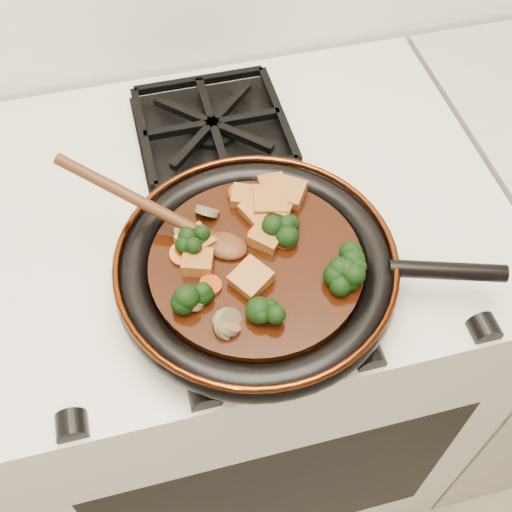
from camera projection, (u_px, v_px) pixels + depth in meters
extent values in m
cube|color=beige|center=(240.00, 349.00, 1.28)|extent=(0.76, 0.60, 0.90)
cylinder|color=black|center=(256.00, 273.00, 0.80)|extent=(0.32, 0.32, 0.01)
torus|color=black|center=(256.00, 269.00, 0.79)|extent=(0.35, 0.35, 0.04)
torus|color=#481E0A|center=(256.00, 259.00, 0.78)|extent=(0.35, 0.35, 0.01)
cylinder|color=black|center=(447.00, 271.00, 0.77)|extent=(0.14, 0.06, 0.02)
cylinder|color=black|center=(256.00, 266.00, 0.79)|extent=(0.26, 0.26, 0.02)
cube|color=brown|center=(273.00, 189.00, 0.84)|extent=(0.03, 0.04, 0.02)
cube|color=brown|center=(245.00, 198.00, 0.83)|extent=(0.04, 0.04, 0.02)
cube|color=brown|center=(287.00, 194.00, 0.83)|extent=(0.06, 0.06, 0.03)
cube|color=brown|center=(278.00, 207.00, 0.82)|extent=(0.05, 0.05, 0.03)
cube|color=brown|center=(257.00, 211.00, 0.82)|extent=(0.05, 0.05, 0.03)
cube|color=brown|center=(198.00, 263.00, 0.77)|extent=(0.05, 0.04, 0.02)
cube|color=brown|center=(195.00, 243.00, 0.79)|extent=(0.05, 0.05, 0.02)
cube|color=brown|center=(266.00, 237.00, 0.79)|extent=(0.05, 0.05, 0.02)
cube|color=brown|center=(251.00, 279.00, 0.75)|extent=(0.06, 0.06, 0.03)
cube|color=brown|center=(270.00, 203.00, 0.82)|extent=(0.05, 0.05, 0.03)
cylinder|color=#A33004|center=(260.00, 277.00, 0.76)|extent=(0.03, 0.03, 0.02)
cylinder|color=#A33004|center=(261.00, 234.00, 0.80)|extent=(0.03, 0.03, 0.02)
cylinder|color=#A33004|center=(238.00, 194.00, 0.84)|extent=(0.03, 0.03, 0.02)
cylinder|color=#A33004|center=(285.00, 238.00, 0.79)|extent=(0.03, 0.03, 0.01)
cylinder|color=#A33004|center=(210.00, 285.00, 0.75)|extent=(0.03, 0.03, 0.01)
cylinder|color=#A33004|center=(182.00, 254.00, 0.78)|extent=(0.03, 0.03, 0.02)
cylinder|color=brown|center=(227.00, 323.00, 0.72)|extent=(0.04, 0.04, 0.03)
cylinder|color=brown|center=(185.00, 233.00, 0.80)|extent=(0.03, 0.03, 0.03)
cylinder|color=brown|center=(228.00, 324.00, 0.72)|extent=(0.05, 0.05, 0.04)
cylinder|color=brown|center=(207.00, 211.00, 0.82)|extent=(0.04, 0.04, 0.03)
cylinder|color=brown|center=(192.00, 301.00, 0.74)|extent=(0.04, 0.04, 0.02)
ellipsoid|color=#45230E|center=(226.00, 246.00, 0.79)|extent=(0.07, 0.07, 0.02)
cylinder|color=#45230E|center=(141.00, 202.00, 0.78)|extent=(0.02, 0.02, 0.23)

